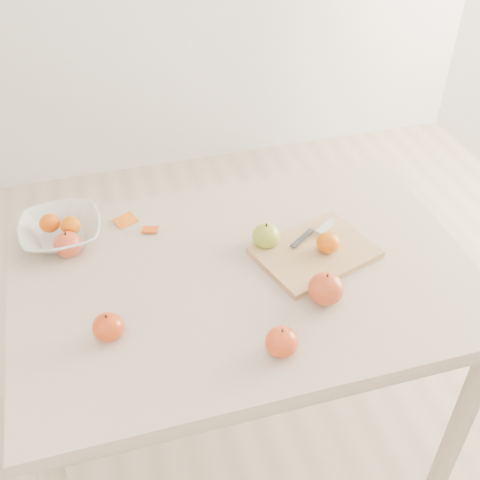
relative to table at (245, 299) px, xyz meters
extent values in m
plane|color=#C6B293|center=(0.00, 0.00, -0.65)|extent=(3.50, 3.50, 0.00)
cube|color=beige|center=(0.00, 0.00, 0.08)|extent=(1.20, 0.80, 0.04)
cylinder|color=#BCAA8E|center=(-0.54, 0.34, -0.30)|extent=(0.06, 0.06, 0.71)
cylinder|color=#BCAA8E|center=(0.54, 0.34, -0.30)|extent=(0.06, 0.06, 0.71)
cylinder|color=#BCAA8E|center=(0.54, -0.34, -0.30)|extent=(0.06, 0.06, 0.71)
cube|color=tan|center=(0.20, 0.01, 0.11)|extent=(0.35, 0.30, 0.02)
ellipsoid|color=#D45D07|center=(0.23, 0.00, 0.14)|extent=(0.06, 0.06, 0.05)
imported|color=silver|center=(-0.45, 0.27, 0.13)|extent=(0.22, 0.22, 0.05)
ellipsoid|color=#D63F07|center=(-0.48, 0.28, 0.15)|extent=(0.06, 0.06, 0.05)
ellipsoid|color=#D55F07|center=(-0.42, 0.26, 0.15)|extent=(0.06, 0.06, 0.05)
cube|color=#D1590E|center=(-0.27, 0.30, 0.10)|extent=(0.07, 0.07, 0.01)
cube|color=#C8460E|center=(-0.21, 0.24, 0.10)|extent=(0.05, 0.05, 0.01)
cube|color=silver|center=(0.26, 0.09, 0.12)|extent=(0.07, 0.06, 0.01)
cube|color=#3D4045|center=(0.18, 0.06, 0.12)|extent=(0.09, 0.07, 0.00)
ellipsoid|color=olive|center=(0.08, 0.09, 0.13)|extent=(0.08, 0.08, 0.07)
ellipsoid|color=#A10F04|center=(-0.37, -0.12, 0.13)|extent=(0.07, 0.07, 0.07)
ellipsoid|color=maroon|center=(-0.44, 0.20, 0.13)|extent=(0.08, 0.08, 0.07)
ellipsoid|color=maroon|center=(0.16, -0.15, 0.14)|extent=(0.09, 0.09, 0.08)
ellipsoid|color=#A30712|center=(0.00, -0.28, 0.13)|extent=(0.08, 0.08, 0.07)
camera|label=1|loc=(-0.33, -1.10, 1.17)|focal=45.00mm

